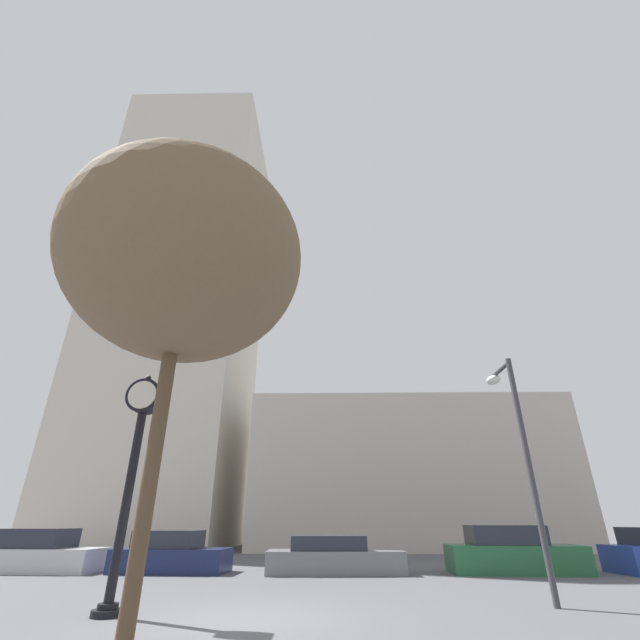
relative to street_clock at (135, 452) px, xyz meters
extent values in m
plane|color=#515156|center=(2.68, -0.27, -3.04)|extent=(200.00, 200.00, 0.00)
cube|color=beige|center=(-8.47, 23.73, 16.33)|extent=(11.62, 12.00, 38.74)
cube|color=beige|center=(9.73, 23.73, 1.61)|extent=(20.81, 12.00, 9.31)
cylinder|color=black|center=(0.00, 0.00, -2.98)|extent=(0.58, 0.58, 0.12)
cylinder|color=black|center=(0.00, 0.00, -2.87)|extent=(0.39, 0.39, 0.10)
cylinder|color=black|center=(0.00, 0.00, -0.99)|extent=(0.19, 0.19, 3.67)
cylinder|color=black|center=(0.00, 0.00, 1.25)|extent=(0.79, 0.36, 0.79)
cylinder|color=white|center=(0.00, -0.19, 1.25)|extent=(0.65, 0.02, 0.65)
cylinder|color=white|center=(0.00, 0.19, 1.25)|extent=(0.65, 0.02, 0.65)
sphere|color=black|center=(0.00, 0.00, 1.70)|extent=(0.12, 0.12, 0.12)
cube|color=#BCBCC1|center=(-6.40, 7.85, -2.66)|extent=(4.80, 2.07, 0.77)
cube|color=#232833|center=(-6.63, 7.86, -1.95)|extent=(2.67, 1.73, 0.65)
cube|color=#19234C|center=(-1.36, 7.70, -2.66)|extent=(4.08, 2.01, 0.77)
cube|color=#232833|center=(-1.56, 7.71, -1.98)|extent=(2.28, 1.70, 0.58)
cube|color=slate|center=(4.48, 7.54, -2.68)|extent=(4.85, 2.05, 0.73)
cube|color=#232833|center=(4.25, 7.53, -2.08)|extent=(2.69, 1.74, 0.47)
cube|color=#236038|center=(10.86, 7.68, -2.60)|extent=(4.66, 2.09, 0.90)
cube|color=#232833|center=(10.63, 7.69, -1.83)|extent=(2.60, 1.77, 0.63)
cylinder|color=#38383D|center=(9.05, 1.03, -0.27)|extent=(0.14, 0.14, 5.54)
cylinder|color=#38383D|center=(9.05, 1.63, 2.40)|extent=(0.11, 1.20, 0.11)
ellipsoid|color=silver|center=(9.05, 2.23, 2.30)|extent=(0.36, 0.60, 0.24)
cylinder|color=brown|center=(1.61, -2.99, -0.62)|extent=(0.24, 0.24, 4.85)
ellipsoid|color=brown|center=(1.61, -2.99, 3.11)|extent=(4.36, 4.36, 3.93)
camera|label=1|loc=(4.27, -9.73, -1.40)|focal=24.00mm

